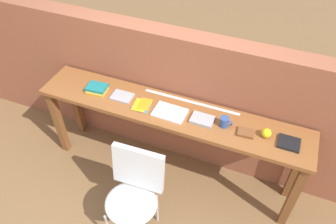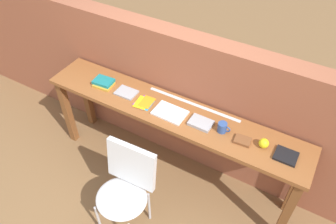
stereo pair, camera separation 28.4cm
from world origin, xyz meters
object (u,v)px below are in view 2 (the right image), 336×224
magazine_cycling (126,93)px  mug (222,127)px  pamphlet_pile_colourful (144,103)px  chair_white_moulded (125,187)px  book_repair_rightmost (286,156)px  book_stack_leftmost (104,83)px  book_open_centre (170,113)px  sports_ball_small (264,143)px  leather_journal_brown (243,140)px

magazine_cycling → mug: bearing=-0.8°
pamphlet_pile_colourful → mug: (0.75, 0.03, 0.04)m
chair_white_moulded → book_repair_rightmost: bearing=31.6°
book_stack_leftmost → chair_white_moulded: bearing=-44.4°
book_stack_leftmost → book_open_centre: size_ratio=0.71×
mug → book_stack_leftmost: bearing=-180.0°
book_stack_leftmost → book_open_centre: 0.75m
book_stack_leftmost → sports_ball_small: 1.57m
mug → leather_journal_brown: (0.19, -0.02, -0.03)m
book_stack_leftmost → leather_journal_brown: (1.41, -0.02, -0.01)m
pamphlet_pile_colourful → sports_ball_small: sports_ball_small is taller
pamphlet_pile_colourful → book_open_centre: bearing=0.1°
mug → sports_ball_small: mug is taller
chair_white_moulded → book_open_centre: (0.07, 0.64, 0.36)m
book_open_centre → book_repair_rightmost: book_repair_rightmost is taller
book_repair_rightmost → magazine_cycling: bearing=179.7°
book_repair_rightmost → leather_journal_brown: bearing=-177.0°
book_open_centre → leather_journal_brown: leather_journal_brown is taller
book_stack_leftmost → magazine_cycling: (0.26, 0.00, -0.02)m
magazine_cycling → book_open_centre: bearing=-4.5°
book_stack_leftmost → mug: (1.23, 0.00, 0.02)m
chair_white_moulded → mug: 0.95m
magazine_cycling → book_repair_rightmost: bearing=-0.9°
sports_ball_small → magazine_cycling: bearing=-179.8°
pamphlet_pile_colourful → mug: mug is taller
magazine_cycling → sports_ball_small: (1.31, 0.00, 0.03)m
leather_journal_brown → sports_ball_small: sports_ball_small is taller
sports_ball_small → book_repair_rightmost: bearing=-3.7°
chair_white_moulded → leather_journal_brown: (0.73, 0.64, 0.37)m
sports_ball_small → book_repair_rightmost: (0.18, -0.01, -0.03)m
pamphlet_pile_colourful → leather_journal_brown: size_ratio=1.46×
book_stack_leftmost → book_open_centre: (0.75, -0.03, -0.02)m
book_open_centre → sports_ball_small: bearing=4.2°
chair_white_moulded → book_open_centre: size_ratio=3.12×
book_open_centre → book_repair_rightmost: (1.01, 0.03, 0.00)m
magazine_cycling → mug: size_ratio=1.77×
pamphlet_pile_colourful → magazine_cycling: bearing=171.3°
leather_journal_brown → book_repair_rightmost: size_ratio=0.76×
magazine_cycling → pamphlet_pile_colourful: size_ratio=1.03×
leather_journal_brown → book_open_centre: bearing=176.1°
magazine_cycling → book_open_centre: same height
book_stack_leftmost → leather_journal_brown: size_ratio=1.56×
sports_ball_small → mug: bearing=-178.7°
book_open_centre → mug: bearing=5.1°
book_open_centre → leather_journal_brown: (0.67, 0.01, 0.00)m
pamphlet_pile_colourful → mug: 0.75m
magazine_cycling → book_open_centre: 0.49m
magazine_cycling → leather_journal_brown: 1.15m
pamphlet_pile_colourful → book_repair_rightmost: 1.28m
mug → leather_journal_brown: size_ratio=0.85×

